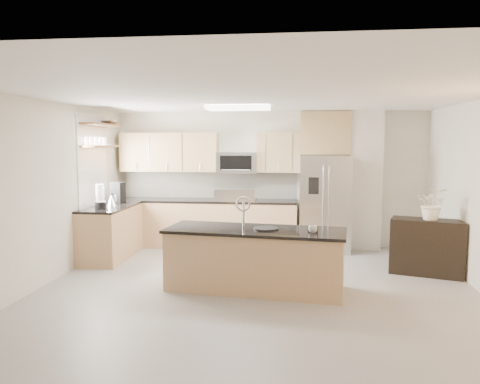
# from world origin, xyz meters

# --- Properties ---
(floor) EXTENTS (6.50, 6.50, 0.00)m
(floor) POSITION_xyz_m (0.00, 0.00, 0.00)
(floor) COLOR gray
(floor) RESTS_ON ground
(ceiling) EXTENTS (6.00, 6.50, 0.02)m
(ceiling) POSITION_xyz_m (0.00, 0.00, 2.60)
(ceiling) COLOR white
(ceiling) RESTS_ON wall_back
(wall_back) EXTENTS (6.00, 0.02, 2.60)m
(wall_back) POSITION_xyz_m (0.00, 3.25, 1.30)
(wall_back) COLOR beige
(wall_back) RESTS_ON floor
(wall_front) EXTENTS (6.00, 0.02, 2.60)m
(wall_front) POSITION_xyz_m (0.00, -3.25, 1.30)
(wall_front) COLOR beige
(wall_front) RESTS_ON floor
(wall_left) EXTENTS (0.02, 6.50, 2.60)m
(wall_left) POSITION_xyz_m (-3.00, 0.00, 1.30)
(wall_left) COLOR beige
(wall_left) RESTS_ON floor
(back_counter) EXTENTS (3.55, 0.66, 1.44)m
(back_counter) POSITION_xyz_m (-1.23, 2.93, 0.47)
(back_counter) COLOR tan
(back_counter) RESTS_ON floor
(left_counter) EXTENTS (0.66, 1.50, 0.92)m
(left_counter) POSITION_xyz_m (-2.67, 1.85, 0.46)
(left_counter) COLOR tan
(left_counter) RESTS_ON floor
(range) EXTENTS (0.76, 0.64, 1.14)m
(range) POSITION_xyz_m (-0.60, 2.92, 0.47)
(range) COLOR black
(range) RESTS_ON floor
(upper_cabinets) EXTENTS (3.50, 0.33, 0.75)m
(upper_cabinets) POSITION_xyz_m (-1.30, 3.09, 1.83)
(upper_cabinets) COLOR tan
(upper_cabinets) RESTS_ON wall_back
(microwave) EXTENTS (0.76, 0.40, 0.40)m
(microwave) POSITION_xyz_m (-0.60, 3.04, 1.63)
(microwave) COLOR #B1B1B3
(microwave) RESTS_ON upper_cabinets
(refrigerator) EXTENTS (0.92, 0.78, 1.78)m
(refrigerator) POSITION_xyz_m (1.06, 2.87, 0.89)
(refrigerator) COLOR #B1B1B3
(refrigerator) RESTS_ON floor
(partition_column) EXTENTS (0.60, 0.30, 2.60)m
(partition_column) POSITION_xyz_m (1.82, 3.10, 1.30)
(partition_column) COLOR silver
(partition_column) RESTS_ON floor
(window) EXTENTS (0.04, 1.15, 1.65)m
(window) POSITION_xyz_m (-2.98, 1.85, 1.65)
(window) COLOR white
(window) RESTS_ON wall_left
(shelf_lower) EXTENTS (0.30, 1.20, 0.04)m
(shelf_lower) POSITION_xyz_m (-2.85, 1.95, 1.95)
(shelf_lower) COLOR brown
(shelf_lower) RESTS_ON wall_left
(shelf_upper) EXTENTS (0.30, 1.20, 0.04)m
(shelf_upper) POSITION_xyz_m (-2.85, 1.95, 2.32)
(shelf_upper) COLOR brown
(shelf_upper) RESTS_ON wall_left
(ceiling_fixture) EXTENTS (1.00, 0.50, 0.06)m
(ceiling_fixture) POSITION_xyz_m (-0.40, 1.60, 2.56)
(ceiling_fixture) COLOR white
(ceiling_fixture) RESTS_ON ceiling
(island) EXTENTS (2.52, 1.17, 1.27)m
(island) POSITION_xyz_m (-0.02, 0.38, 0.42)
(island) COLOR tan
(island) RESTS_ON floor
(credenza) EXTENTS (1.15, 0.75, 0.85)m
(credenza) POSITION_xyz_m (2.53, 1.42, 0.43)
(credenza) COLOR black
(credenza) RESTS_ON floor
(cup) EXTENTS (0.14, 0.14, 0.09)m
(cup) POSITION_xyz_m (0.74, 0.20, 0.89)
(cup) COLOR silver
(cup) RESTS_ON island
(platter) EXTENTS (0.44, 0.44, 0.02)m
(platter) POSITION_xyz_m (0.12, 0.38, 0.85)
(platter) COLOR black
(platter) RESTS_ON island
(blender) EXTENTS (0.18, 0.18, 0.41)m
(blender) POSITION_xyz_m (-2.67, 1.45, 1.10)
(blender) COLOR black
(blender) RESTS_ON left_counter
(kettle) EXTENTS (0.19, 0.19, 0.24)m
(kettle) POSITION_xyz_m (-2.63, 1.81, 1.03)
(kettle) COLOR #B1B1B3
(kettle) RESTS_ON left_counter
(coffee_maker) EXTENTS (0.22, 0.26, 0.37)m
(coffee_maker) POSITION_xyz_m (-2.69, 2.28, 1.10)
(coffee_maker) COLOR black
(coffee_maker) RESTS_ON left_counter
(bowl) EXTENTS (0.42, 0.42, 0.09)m
(bowl) POSITION_xyz_m (-2.85, 2.34, 2.38)
(bowl) COLOR #B1B1B3
(bowl) RESTS_ON shelf_upper
(flower_vase) EXTENTS (0.82, 0.76, 0.75)m
(flower_vase) POSITION_xyz_m (2.56, 1.37, 1.22)
(flower_vase) COLOR white
(flower_vase) RESTS_ON credenza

